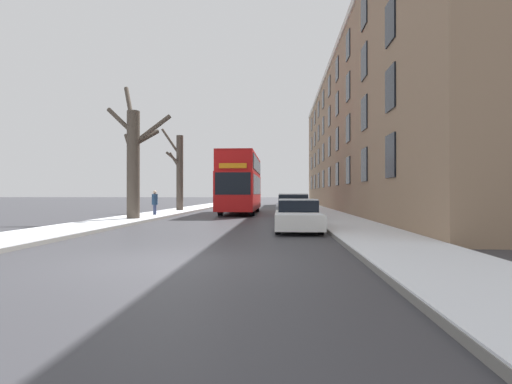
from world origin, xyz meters
name	(u,v)px	position (x,y,z in m)	size (l,w,h in m)	color
ground_plane	(161,263)	(0.00, 0.00, 0.00)	(320.00, 320.00, 0.00)	#38383D
sidewalk_left	(226,203)	(-5.78, 53.00, 0.08)	(2.80, 130.00, 0.16)	slate
sidewalk_right	(301,203)	(5.78, 53.00, 0.08)	(2.80, 130.00, 0.16)	slate
terrace_facade_right	(379,134)	(11.67, 28.62, 6.97)	(9.10, 52.19, 13.94)	#8C7056
bare_tree_left_0	(134,158)	(-5.43, 12.86, 3.45)	(3.69, 2.00, 7.76)	#4C4238
bare_tree_left_1	(179,171)	(-5.68, 23.71, 3.33)	(1.87, 1.60, 6.90)	#4C4238
double_decker_bus	(241,181)	(-0.39, 21.69, 2.49)	(2.55, 10.49, 4.39)	red
parked_car_0	(298,216)	(3.30, 7.61, 0.61)	(1.79, 4.54, 1.29)	silver
parked_car_1	(293,209)	(3.30, 13.38, 0.69)	(1.82, 3.91, 1.51)	#9EA3AD
parked_car_2	(290,206)	(3.30, 19.01, 0.64)	(1.87, 4.04, 1.39)	navy
oncoming_van	(246,196)	(-1.66, 41.23, 1.17)	(2.01, 5.81, 2.14)	#333842
pedestrian_left_sidewalk	(155,203)	(-5.42, 16.54, 0.94)	(0.37, 0.37, 1.71)	navy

